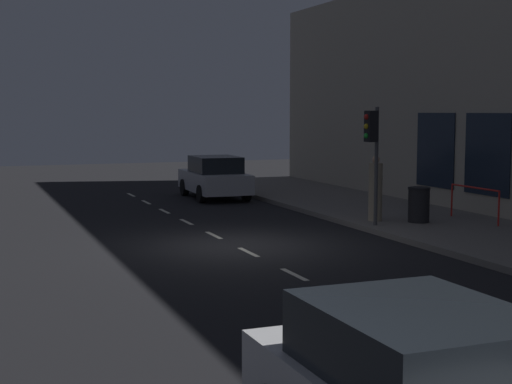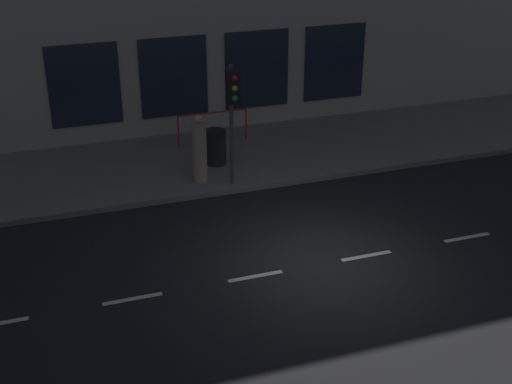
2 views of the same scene
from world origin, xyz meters
TOP-DOWN VIEW (x-y plane):
  - ground_plane at (0.00, 0.00)m, footprint 60.00×60.00m
  - sidewalk at (6.25, 0.00)m, footprint 4.50×32.00m
  - lane_centre_line at (0.00, -1.00)m, footprint 0.12×27.20m
  - traffic_light at (4.23, 0.76)m, footprint 0.45×0.32m
  - parked_car_1 at (2.69, 9.74)m, footprint 2.02×4.07m
  - pedestrian_0 at (4.80, 1.53)m, footprint 0.54×0.54m
  - trash_bin at (5.79, 0.81)m, footprint 0.62×0.62m
  - red_railing at (7.39, 0.45)m, footprint 0.05×2.17m

SIDE VIEW (x-z plane):
  - ground_plane at x=0.00m, z-range 0.00..0.00m
  - lane_centre_line at x=0.00m, z-range 0.00..0.01m
  - sidewalk at x=6.25m, z-range 0.00..0.15m
  - trash_bin at x=5.79m, z-range 0.15..1.14m
  - parked_car_1 at x=2.69m, z-range 0.00..1.58m
  - red_railing at x=7.39m, z-range 0.39..1.36m
  - pedestrian_0 at x=4.80m, z-range 0.08..1.93m
  - traffic_light at x=4.23m, z-range 0.91..4.13m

